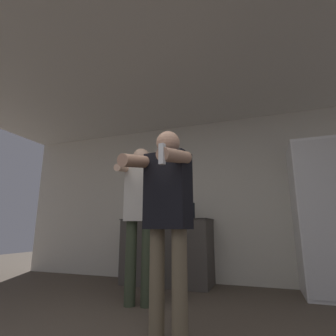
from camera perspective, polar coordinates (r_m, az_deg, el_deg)
name	(u,v)px	position (r m, az deg, el deg)	size (l,w,h in m)	color
wall_back	(208,198)	(4.30, 8.63, -6.58)	(7.00, 0.06, 2.55)	beige
ceiling_slab	(178,75)	(3.28, 2.13, 19.67)	(7.00, 3.58, 0.05)	silver
refrigerator	(326,216)	(3.89, 31.12, -9.02)	(0.70, 0.73, 1.90)	white
counter	(167,251)	(4.13, -0.13, -17.63)	(1.35, 0.61, 0.94)	#47423D
bottle_tall_gin	(176,212)	(4.00, 1.67, -9.58)	(0.06, 0.06, 0.27)	#194723
bottle_short_whiskey	(166,212)	(4.05, -0.38, -9.58)	(0.09, 0.09, 0.26)	#563314
bottle_dark_rum	(192,210)	(3.93, 5.35, -9.10)	(0.07, 0.07, 0.34)	black
bottle_clear_vodka	(152,211)	(4.14, -3.47, -9.35)	(0.07, 0.07, 0.33)	#563314
bottle_brown_liquor	(138,210)	(4.24, -6.44, -9.17)	(0.07, 0.07, 0.33)	maroon
person_woman_foreground	(167,207)	(2.06, -0.25, -8.51)	(0.48, 0.55, 1.59)	#75664C
person_man_side	(140,209)	(3.03, -6.16, -8.96)	(0.46, 0.54, 1.74)	#38422D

